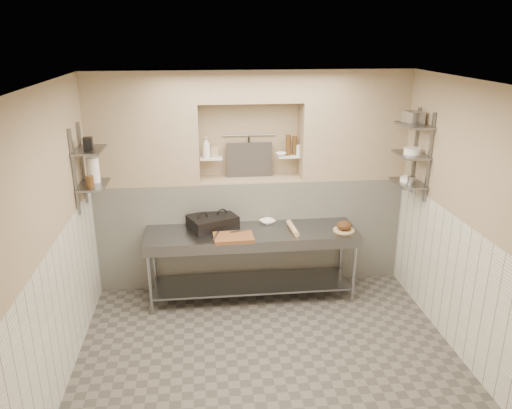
{
  "coord_description": "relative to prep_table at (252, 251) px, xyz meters",
  "views": [
    {
      "loc": [
        -0.62,
        -4.46,
        3.22
      ],
      "look_at": [
        -0.02,
        0.9,
        1.35
      ],
      "focal_mm": 35.0,
      "sensor_mm": 36.0,
      "label": 1
    }
  ],
  "objects": [
    {
      "name": "shelf_rail_left_b",
      "position": [
        -1.93,
        -0.33,
        1.16
      ],
      "size": [
        0.03,
        0.03,
        0.95
      ],
      "primitive_type": "cube",
      "color": "slate",
      "rests_on": "wall_left"
    },
    {
      "name": "bread_loaf",
      "position": [
        1.13,
        -0.1,
        0.33
      ],
      "size": [
        0.19,
        0.19,
        0.11
      ],
      "primitive_type": "ellipsoid",
      "color": "#4C2D19",
      "rests_on": "bread_board"
    },
    {
      "name": "jug_left",
      "position": [
        -1.8,
        -0.06,
        1.11
      ],
      "size": [
        0.14,
        0.14,
        0.28
      ],
      "primitive_type": "cylinder",
      "color": "white",
      "rests_on": "wall_shelf_left_lower"
    },
    {
      "name": "splash_panel",
      "position": [
        0.04,
        0.67,
        1.0
      ],
      "size": [
        0.6,
        0.08,
        0.45
      ],
      "primitive_type": "cube",
      "rotation": [
        -0.14,
        0.0,
        0.0
      ],
      "color": "#383330",
      "rests_on": "alcove_sill"
    },
    {
      "name": "backwall_lower",
      "position": [
        0.04,
        0.57,
        0.06
      ],
      "size": [
        4.0,
        0.4,
        1.4
      ],
      "primitive_type": "cube",
      "color": "white",
      "rests_on": "floor"
    },
    {
      "name": "condiment_b",
      "position": [
        0.53,
        0.57,
        1.2
      ],
      "size": [
        0.07,
        0.07,
        0.27
      ],
      "primitive_type": "cylinder",
      "color": "#492E15",
      "rests_on": "alcove_shelf_right"
    },
    {
      "name": "wall_shelf_right_upper",
      "position": [
        1.88,
        -0.13,
        1.56
      ],
      "size": [
        0.3,
        0.5,
        0.03
      ],
      "primitive_type": "cube",
      "color": "slate",
      "rests_on": "wall_right"
    },
    {
      "name": "wall_front",
      "position": [
        0.04,
        -3.18,
        0.76
      ],
      "size": [
        4.0,
        0.1,
        2.8
      ],
      "primitive_type": "cube",
      "color": "tan",
      "rests_on": "ground"
    },
    {
      "name": "jar_alcove",
      "position": [
        -0.41,
        0.59,
        1.13
      ],
      "size": [
        0.09,
        0.09,
        0.13
      ],
      "primitive_type": "cube",
      "color": "tan",
      "rests_on": "alcove_shelf_left"
    },
    {
      "name": "wall_shelf_left_upper",
      "position": [
        -1.8,
        -0.13,
        1.36
      ],
      "size": [
        0.3,
        0.5,
        0.03
      ],
      "primitive_type": "cube",
      "color": "slate",
      "rests_on": "wall_left"
    },
    {
      "name": "backwall_header",
      "position": [
        0.04,
        0.57,
        1.96
      ],
      "size": [
        1.3,
        0.4,
        0.4
      ],
      "primitive_type": "cube",
      "color": "tan",
      "rests_on": "backwall_lower"
    },
    {
      "name": "bowl_alcove",
      "position": [
        0.44,
        0.54,
        1.09
      ],
      "size": [
        0.16,
        0.16,
        0.04
      ],
      "primitive_type": "imported",
      "rotation": [
        0.0,
        0.0,
        0.21
      ],
      "color": "white",
      "rests_on": "alcove_shelf_right"
    },
    {
      "name": "wall_shelf_left_lower",
      "position": [
        -1.8,
        -0.13,
        0.96
      ],
      "size": [
        0.3,
        0.5,
        0.02
      ],
      "primitive_type": "cube",
      "color": "slate",
      "rests_on": "wall_left"
    },
    {
      "name": "alcove_shelf_right",
      "position": [
        0.54,
        0.57,
        1.06
      ],
      "size": [
        0.28,
        0.16,
        0.02
      ],
      "primitive_type": "cube",
      "color": "white",
      "rests_on": "backwall_lower"
    },
    {
      "name": "shelf_rail_right_a",
      "position": [
        2.02,
        0.07,
        1.21
      ],
      "size": [
        0.03,
        0.03,
        1.05
      ],
      "primitive_type": "cube",
      "color": "slate",
      "rests_on": "wall_right"
    },
    {
      "name": "alcove_sill",
      "position": [
        0.04,
        0.57,
        0.77
      ],
      "size": [
        1.3,
        0.4,
        0.02
      ],
      "primitive_type": "cube",
      "color": "tan",
      "rests_on": "backwall_lower"
    },
    {
      "name": "bowl_right",
      "position": [
        1.88,
        -0.11,
        0.9
      ],
      "size": [
        0.18,
        0.18,
        0.05
      ],
      "primitive_type": "cylinder",
      "color": "white",
      "rests_on": "wall_shelf_right_lower"
    },
    {
      "name": "bottle_soap",
      "position": [
        -0.52,
        0.56,
        1.2
      ],
      "size": [
        0.13,
        0.13,
        0.27
      ],
      "primitive_type": "imported",
      "rotation": [
        0.0,
        0.0,
        0.35
      ],
      "color": "white",
      "rests_on": "alcove_shelf_left"
    },
    {
      "name": "wall_shelf_right_mid",
      "position": [
        1.88,
        -0.13,
        1.21
      ],
      "size": [
        0.3,
        0.5,
        0.02
      ],
      "primitive_type": "cube",
      "color": "slate",
      "rests_on": "wall_right"
    },
    {
      "name": "canister_right",
      "position": [
        1.88,
        -0.21,
        0.92
      ],
      "size": [
        0.09,
        0.09,
        0.09
      ],
      "primitive_type": "cylinder",
      "color": "gray",
      "rests_on": "wall_shelf_right_lower"
    },
    {
      "name": "hanging_steel",
      "position": [
        0.04,
        0.72,
        1.14
      ],
      "size": [
        0.02,
        0.02,
        0.3
      ],
      "primitive_type": "cylinder",
      "color": "black",
      "rests_on": "utensil_rail"
    },
    {
      "name": "backwall_pillar_right",
      "position": [
        1.37,
        0.57,
        1.46
      ],
      "size": [
        1.35,
        0.4,
        1.4
      ],
      "primitive_type": "cube",
      "color": "tan",
      "rests_on": "backwall_lower"
    },
    {
      "name": "wall_left",
      "position": [
        -2.01,
        -1.18,
        0.76
      ],
      "size": [
        0.1,
        3.9,
        2.8
      ],
      "primitive_type": "cube",
      "color": "tan",
      "rests_on": "ground"
    },
    {
      "name": "wall_right",
      "position": [
        2.09,
        -1.18,
        0.76
      ],
      "size": [
        0.1,
        3.9,
        2.8
      ],
      "primitive_type": "cube",
      "color": "tan",
      "rests_on": "ground"
    },
    {
      "name": "rolling_pin",
      "position": [
        0.51,
        -0.02,
        0.29
      ],
      "size": [
        0.09,
        0.44,
        0.07
      ],
      "primitive_type": "cylinder",
      "rotation": [
        1.57,
        0.0,
        0.06
      ],
      "color": "tan",
      "rests_on": "prep_table"
    },
    {
      "name": "bread_board",
      "position": [
        1.13,
        -0.1,
        0.27
      ],
      "size": [
        0.26,
        0.26,
        0.02
      ],
      "primitive_type": "cylinder",
      "color": "tan",
      "rests_on": "prep_table"
    },
    {
      "name": "cutting_board",
      "position": [
        -0.24,
        -0.21,
        0.28
      ],
      "size": [
        0.48,
        0.35,
        0.04
      ],
      "primitive_type": "cube",
      "rotation": [
        0.0,
        0.0,
        0.05
      ],
      "color": "brown",
      "rests_on": "prep_table"
    },
    {
      "name": "shelf_rail_right_b",
      "position": [
        2.02,
        -0.33,
        1.21
      ],
      "size": [
        0.03,
        0.03,
        1.05
      ],
      "primitive_type": "cube",
      "color": "slate",
      "rests_on": "wall_right"
    },
    {
      "name": "bowl_right_mid",
      "position": [
        1.88,
        -0.15,
        1.26
      ],
      "size": [
        0.19,
        0.19,
        0.07
      ],
      "primitive_type": "cylinder",
      "color": "white",
      "rests_on": "wall_shelf_right_mid"
    },
    {
      "name": "ceiling",
      "position": [
        0.04,
        -1.18,
        2.21
      ],
      "size": [
        4.0,
        3.9,
        0.1
      ],
      "primitive_type": "cube",
      "color": "silver",
      "rests_on": "ground"
    },
    {
      "name": "wall_back",
      "position": [
        0.04,
        0.82,
        0.76
      ],
      "size": [
        4.0,
        0.1,
        2.8
      ],
      "primitive_type": "cube",
      "color": "tan",
      "rests_on": "ground"
    },
    {
      "name": "box_left_upper",
      "position": [
        -1.8,
        -0.16,
        1.44
      ],
      "size": [
        0.1,
        0.1,
        0.13
      ],
      "primitive_type": "cube",
      "rotation": [
        0.0,
        0.0,
        0.06
      ],
      "color": "black",
      "rests_on": "wall_shelf_left_upper"
    },
    {
      "name": "prep_table",
      "position": [
        0.0,
        0.0,
        0.0
      ],
      "size": [
        2.6,
        0.7,
        0.9
      ],
      "color": "gray",
      "rests_on": "floor"
    },
    {
      "name": "jar_left",
      "position": [
        -1.8,
        -0.27,
        1.04
      ],
      "size": [
        0.09,
        0.09,
        0.13
      ],
      "primitive_type": "cylinder",
      "color": "#492E15",
      "rests_on": "wall_shelf_left_lower"
    },
    {
      "name": "wainscot_left",
      "position": [
        -1.95,
        -1.18,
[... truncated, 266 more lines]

